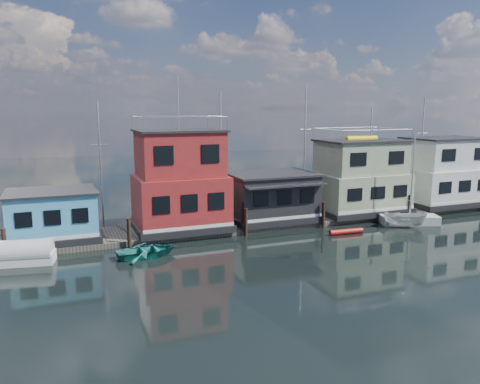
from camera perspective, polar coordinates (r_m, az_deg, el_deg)
name	(u,v)px	position (r m, az deg, el deg)	size (l,w,h in m)	color
ground	(358,266)	(31.06, 14.19, -8.71)	(160.00, 160.00, 0.00)	black
dock	(276,221)	(40.94, 4.44, -3.56)	(48.00, 5.00, 0.40)	#595147
houseboat_blue	(53,216)	(36.61, -21.84, -2.69)	(6.40, 4.90, 3.66)	black
houseboat_red	(180,182)	(37.32, -7.32, 1.17)	(7.40, 5.90, 11.86)	black
houseboat_dark	(271,197)	(40.24, 3.85, -0.56)	(7.40, 6.10, 4.06)	black
houseboat_green	(360,178)	(44.61, 14.39, 1.67)	(8.40, 5.90, 7.03)	black
houseboat_white	(443,173)	(51.06, 23.56, 2.17)	(8.40, 5.90, 6.66)	black
pilings	(288,218)	(38.15, 5.83, -3.21)	(42.28, 0.28, 2.20)	#2D2116
background_masts	(294,152)	(47.48, 6.57, 4.85)	(36.40, 0.16, 12.00)	silver
motorboat	(405,219)	(41.69, 19.48, -3.18)	(1.34, 3.57, 1.38)	silver
dinghy_teal	(147,251)	(32.41, -11.27, -7.01)	(2.92, 4.09, 0.85)	#217B75
tarp_runabout	(20,254)	(33.45, -25.24, -6.90)	(4.37, 2.34, 1.68)	white
day_sailer	(410,219)	(43.05, 19.96, -3.13)	(5.14, 3.11, 7.70)	silver
red_kayak	(346,232)	(38.30, 12.82, -4.73)	(0.42, 0.42, 2.89)	red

